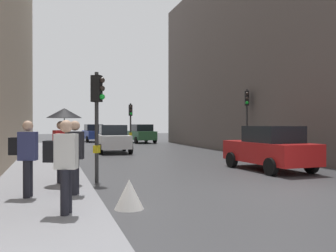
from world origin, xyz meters
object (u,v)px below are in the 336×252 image
at_px(traffic_light_mid_street, 247,110).
at_px(pedestrian_with_grey_backpack, 26,154).
at_px(pedestrian_in_dark_coat, 75,154).
at_px(warning_sign_triangle, 129,194).
at_px(car_green_estate, 142,134).
at_px(car_white_compact, 113,139).
at_px(pedestrian_with_umbrella, 63,124).
at_px(pedestrian_with_black_backpack, 64,161).
at_px(car_blue_van, 94,133).
at_px(traffic_light_near_right, 97,106).
at_px(traffic_light_far_median, 131,117).
at_px(car_red_sedan, 270,148).

height_order(traffic_light_mid_street, pedestrian_with_grey_backpack, traffic_light_mid_street).
bearing_deg(pedestrian_in_dark_coat, warning_sign_triangle, -48.85).
bearing_deg(car_green_estate, car_white_compact, -112.04).
distance_m(pedestrian_with_umbrella, pedestrian_with_black_backpack, 3.86).
distance_m(car_blue_van, pedestrian_with_grey_backpack, 29.68).
xyz_separation_m(traffic_light_near_right, warning_sign_triangle, (0.23, -3.93, -2.08)).
xyz_separation_m(traffic_light_far_median, pedestrian_with_black_backpack, (-5.52, -20.78, -1.17)).
relative_size(traffic_light_mid_street, car_blue_van, 0.88).
relative_size(traffic_light_far_median, warning_sign_triangle, 5.20).
bearing_deg(car_green_estate, traffic_light_far_median, -109.72).
xyz_separation_m(traffic_light_far_median, traffic_light_near_right, (-4.36, -16.13, 0.07)).
distance_m(pedestrian_in_dark_coat, warning_sign_triangle, 1.82).
relative_size(traffic_light_far_median, traffic_light_near_right, 0.97).
height_order(traffic_light_mid_street, pedestrian_with_black_backpack, traffic_light_mid_street).
relative_size(pedestrian_with_umbrella, pedestrian_with_grey_backpack, 1.21).
relative_size(traffic_light_mid_street, pedestrian_with_grey_backpack, 2.16).
bearing_deg(car_blue_van, traffic_light_mid_street, -71.00).
bearing_deg(pedestrian_with_umbrella, traffic_light_near_right, 38.75).
bearing_deg(traffic_light_mid_street, car_white_compact, 145.91).
xyz_separation_m(car_blue_van, pedestrian_in_dark_coat, (-3.56, -29.30, 0.25)).
xyz_separation_m(traffic_light_mid_street, pedestrian_with_grey_backpack, (-11.30, -10.03, -1.48)).
xyz_separation_m(car_green_estate, car_red_sedan, (0.07, -21.96, 0.00)).
bearing_deg(traffic_light_mid_street, car_red_sedan, -111.44).
relative_size(car_red_sedan, pedestrian_with_umbrella, 2.01).
height_order(traffic_light_near_right, warning_sign_triangle, traffic_light_near_right).
height_order(traffic_light_near_right, pedestrian_with_black_backpack, traffic_light_near_right).
relative_size(car_blue_van, pedestrian_with_umbrella, 2.02).
bearing_deg(car_white_compact, warning_sign_triangle, -97.67).
xyz_separation_m(traffic_light_far_median, traffic_light_mid_street, (5.00, -8.81, 0.31)).
bearing_deg(pedestrian_with_black_backpack, pedestrian_with_grey_backpack, 112.09).
bearing_deg(traffic_light_mid_street, warning_sign_triangle, -129.04).
bearing_deg(pedestrian_with_black_backpack, car_red_sedan, 35.28).
bearing_deg(pedestrian_with_umbrella, car_blue_van, 82.17).
xyz_separation_m(car_red_sedan, warning_sign_triangle, (-6.65, -4.97, -0.55)).
relative_size(traffic_light_far_median, pedestrian_with_black_backpack, 1.91).
height_order(traffic_light_mid_street, traffic_light_near_right, traffic_light_mid_street).
distance_m(car_blue_van, car_white_compact, 14.57).
relative_size(traffic_light_mid_street, warning_sign_triangle, 5.89).
bearing_deg(car_red_sedan, car_green_estate, 90.17).
bearing_deg(pedestrian_in_dark_coat, car_red_sedan, 25.80).
distance_m(car_red_sedan, pedestrian_with_umbrella, 8.22).
bearing_deg(traffic_light_mid_street, pedestrian_with_umbrella, -141.87).
height_order(traffic_light_near_right, car_blue_van, traffic_light_near_right).
relative_size(traffic_light_mid_street, pedestrian_with_umbrella, 1.79).
distance_m(traffic_light_mid_street, pedestrian_with_umbrella, 13.26).
relative_size(traffic_light_mid_street, pedestrian_in_dark_coat, 2.16).
relative_size(traffic_light_far_median, pedestrian_with_grey_backpack, 1.91).
xyz_separation_m(car_white_compact, pedestrian_with_grey_backpack, (-4.33, -14.75, 0.29)).
distance_m(traffic_light_far_median, warning_sign_triangle, 20.57).
xyz_separation_m(car_green_estate, car_blue_van, (-4.11, 3.60, 0.00)).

